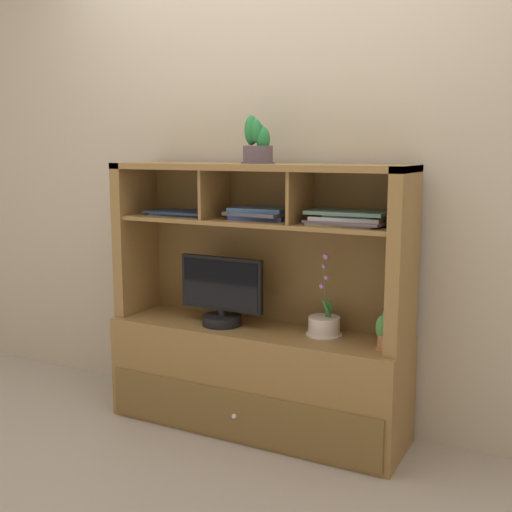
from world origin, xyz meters
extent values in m
cube|color=#A39586|center=(0.00, 0.00, -0.01)|extent=(6.00, 6.00, 0.02)
cube|color=#B7A890|center=(0.00, 0.23, 1.40)|extent=(6.00, 0.02, 2.80)
cube|color=olive|center=(0.00, 0.00, 0.26)|extent=(1.48, 0.41, 0.52)
cube|color=brown|center=(0.00, -0.21, 0.14)|extent=(1.42, 0.01, 0.24)
sphere|color=silver|center=(0.00, -0.22, 0.14)|extent=(0.02, 0.02, 0.02)
cube|color=olive|center=(-0.71, 0.00, 0.91)|extent=(0.06, 0.34, 0.79)
cube|color=olive|center=(0.71, 0.00, 0.91)|extent=(0.06, 0.34, 0.79)
cube|color=brown|center=(0.00, 0.16, 0.90)|extent=(1.42, 0.02, 0.76)
cube|color=olive|center=(0.00, 0.00, 1.29)|extent=(1.48, 0.34, 0.03)
cube|color=olive|center=(0.00, 0.00, 1.03)|extent=(1.36, 0.30, 0.02)
cube|color=olive|center=(-0.23, 0.00, 1.16)|extent=(0.02, 0.28, 0.23)
cube|color=olive|center=(0.23, 0.00, 1.16)|extent=(0.02, 0.28, 0.23)
cylinder|color=black|center=(-0.17, -0.04, 0.54)|extent=(0.19, 0.19, 0.05)
cylinder|color=black|center=(-0.17, -0.04, 0.58)|extent=(0.04, 0.04, 0.03)
cube|color=black|center=(-0.17, -0.04, 0.72)|extent=(0.44, 0.03, 0.26)
cube|color=black|center=(-0.17, -0.06, 0.72)|extent=(0.41, 0.00, 0.23)
cylinder|color=beige|center=(0.34, 0.03, 0.56)|extent=(0.15, 0.15, 0.09)
cylinder|color=beige|center=(0.34, 0.03, 0.52)|extent=(0.17, 0.17, 0.01)
cylinder|color=#4C6B38|center=(0.34, 0.03, 0.75)|extent=(0.02, 0.01, 0.29)
sphere|color=#CC6FBB|center=(0.32, 0.04, 0.75)|extent=(0.03, 0.03, 0.03)
sphere|color=#CC6FBB|center=(0.35, 0.01, 0.79)|extent=(0.02, 0.02, 0.02)
sphere|color=#CC6FBB|center=(0.34, 0.04, 0.84)|extent=(0.02, 0.02, 0.02)
sphere|color=#CC6FBB|center=(0.34, 0.03, 0.89)|extent=(0.03, 0.03, 0.03)
ellipsoid|color=#2B702F|center=(0.36, 0.02, 0.63)|extent=(0.05, 0.07, 0.13)
ellipsoid|color=#2B702F|center=(0.36, 0.04, 0.63)|extent=(0.04, 0.05, 0.11)
cylinder|color=#AD6E43|center=(0.67, -0.04, 0.55)|extent=(0.10, 0.10, 0.06)
cylinder|color=#AD6E43|center=(0.67, -0.04, 0.52)|extent=(0.11, 0.11, 0.01)
ellipsoid|color=#478940|center=(0.70, -0.04, 0.65)|extent=(0.08, 0.07, 0.12)
ellipsoid|color=#478940|center=(0.67, -0.02, 0.65)|extent=(0.07, 0.07, 0.14)
ellipsoid|color=#478940|center=(0.66, -0.04, 0.63)|extent=(0.07, 0.07, 0.06)
ellipsoid|color=#478940|center=(0.65, -0.06, 0.61)|extent=(0.06, 0.04, 0.11)
ellipsoid|color=#478940|center=(0.68, -0.06, 0.66)|extent=(0.08, 0.06, 0.13)
cube|color=navy|center=(0.01, 0.03, 1.05)|extent=(0.29, 0.21, 0.02)
cube|color=slate|center=(0.00, 0.02, 1.07)|extent=(0.30, 0.23, 0.02)
cube|color=#3A5885|center=(0.01, 0.03, 1.09)|extent=(0.28, 0.20, 0.02)
cube|color=#36557C|center=(-0.44, 0.03, 1.05)|extent=(0.30, 0.17, 0.01)
cube|color=#344975|center=(-0.44, 0.05, 1.06)|extent=(0.37, 0.24, 0.01)
cube|color=gray|center=(0.44, 0.01, 1.05)|extent=(0.31, 0.21, 0.01)
cube|color=slate|center=(0.45, 0.01, 1.06)|extent=(0.37, 0.25, 0.01)
cube|color=beige|center=(0.45, 0.01, 1.07)|extent=(0.32, 0.18, 0.02)
cube|color=#466F72|center=(0.46, 0.02, 1.08)|extent=(0.23, 0.18, 0.01)
cube|color=#517366|center=(0.45, 0.02, 1.10)|extent=(0.35, 0.21, 0.02)
cylinder|color=#554751|center=(0.00, 0.02, 1.35)|extent=(0.14, 0.14, 0.08)
cylinder|color=#554751|center=(0.00, 0.02, 1.31)|extent=(0.16, 0.16, 0.01)
ellipsoid|color=#247637|center=(0.03, 0.02, 1.42)|extent=(0.06, 0.08, 0.11)
ellipsoid|color=#247637|center=(0.00, 0.05, 1.45)|extent=(0.04, 0.05, 0.09)
ellipsoid|color=#247637|center=(-0.03, 0.01, 1.46)|extent=(0.06, 0.08, 0.14)
ellipsoid|color=#247637|center=(0.00, 0.00, 1.46)|extent=(0.06, 0.05, 0.11)
camera|label=1|loc=(1.39, -2.66, 1.37)|focal=44.73mm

